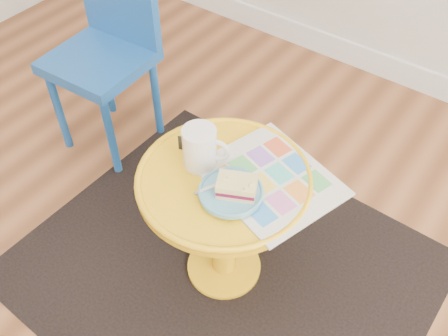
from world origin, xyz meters
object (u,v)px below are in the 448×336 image
Objects in this scene: newspaper at (270,179)px; mug at (201,147)px; plate at (231,193)px; chair at (108,42)px; side_table at (224,207)px.

mug reaches higher than newspaper.
plate reaches higher than newspaper.
chair is at bearing 157.03° from plate.
mug reaches higher than plate.
newspaper is at bearing -18.35° from chair.
mug is at bearing -26.87° from chair.
chair reaches higher than side_table.
plate is at bearing -37.95° from mug.
chair is 0.75m from mug.
side_table is at bearing -22.27° from mug.
plate is (0.14, -0.05, -0.05)m from mug.
chair reaches higher than newspaper.
plate is at bearing -97.40° from newspaper.
plate is at bearing -26.28° from chair.
plate is (0.06, -0.04, 0.15)m from side_table.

